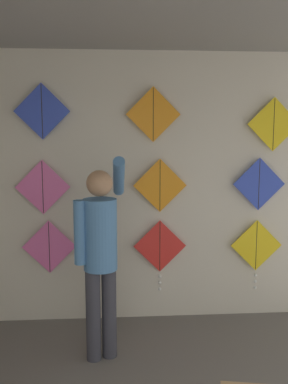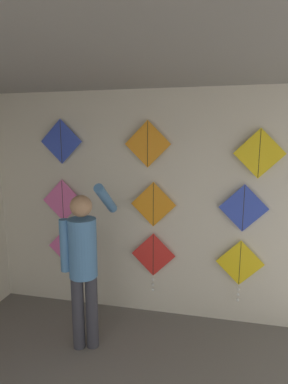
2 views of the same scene
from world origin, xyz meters
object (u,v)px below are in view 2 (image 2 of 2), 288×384
kite_3 (63,201)px  kite_5 (243,208)px  shopkeeper (84,258)px  kite_7 (148,144)px  kite_6 (61,141)px  kite_2 (240,266)px  kite_0 (68,247)px  kite_1 (153,258)px  kite_8 (259,154)px  kite_4 (153,204)px

kite_3 → kite_5: bearing=0.0°
shopkeeper → kite_7: size_ratio=3.23×
kite_3 → kite_6: kite_6 is taller
kite_2 → kite_6: bearing=180.0°
kite_0 → kite_6: size_ratio=1.00×
kite_1 → kite_6: (-1.18, 0.00, 1.43)m
kite_6 → kite_8: 2.35m
kite_0 → kite_8: size_ratio=1.00×
shopkeeper → kite_7: 1.47m
kite_6 → kite_7: (1.10, 0.00, -0.03)m
kite_0 → kite_3: size_ratio=1.00×
kite_6 → kite_7: 1.10m
kite_4 → kite_6: (-1.17, 0.00, 0.75)m
kite_2 → kite_3: bearing=180.0°
kite_2 → kite_6: 2.64m
kite_4 → kite_8: bearing=0.0°
kite_3 → kite_6: 0.76m
shopkeeper → kite_3: shopkeeper is taller
kite_2 → kite_4: size_ratio=1.38×
kite_4 → kite_8: size_ratio=1.00×
kite_5 → shopkeeper: bearing=-155.5°
kite_2 → kite_3: (-2.23, 0.00, 0.69)m
shopkeeper → kite_1: (0.60, 0.75, -0.24)m
kite_0 → kite_3: kite_3 is taller
shopkeeper → kite_6: bearing=109.6°
kite_5 → kite_8: (0.13, 0.00, 0.62)m
kite_0 → kite_1: (1.15, -0.00, -0.05)m
shopkeeper → kite_5: shopkeeper is taller
kite_2 → kite_0: bearing=180.0°
kite_0 → kite_8: (2.32, 0.00, 1.25)m
kite_0 → kite_6: kite_6 is taller
shopkeeper → kite_2: 1.81m
kite_0 → kite_8: kite_8 is taller
kite_6 → kite_7: bearing=0.0°
kite_0 → kite_7: (1.07, 0.00, 1.35)m
shopkeeper → kite_4: 1.05m
kite_0 → kite_7: size_ratio=1.00×
kite_0 → kite_8: 2.63m
kite_1 → kite_5: (1.04, 0.00, 0.69)m
shopkeeper → kite_7: kite_7 is taller
kite_0 → kite_5: 2.28m
shopkeeper → kite_2: bearing=6.4°
kite_7 → kite_6: bearing=180.0°
kite_0 → kite_1: kite_0 is taller
kite_4 → kite_7: size_ratio=1.00×
kite_5 → kite_8: bearing=0.0°
kite_7 → shopkeeper: bearing=-125.0°
kite_1 → kite_3: kite_3 is taller
shopkeeper → kite_3: size_ratio=3.23×
kite_1 → kite_3: bearing=180.0°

